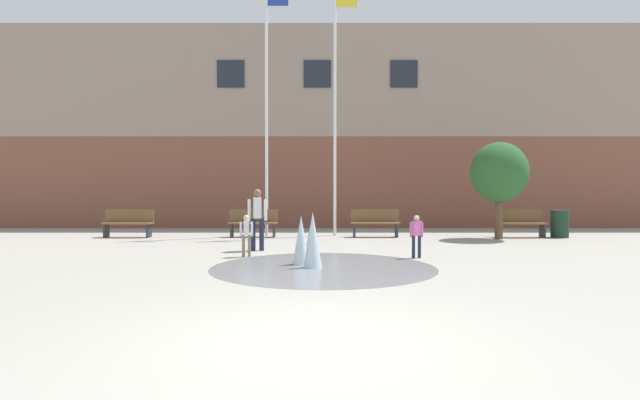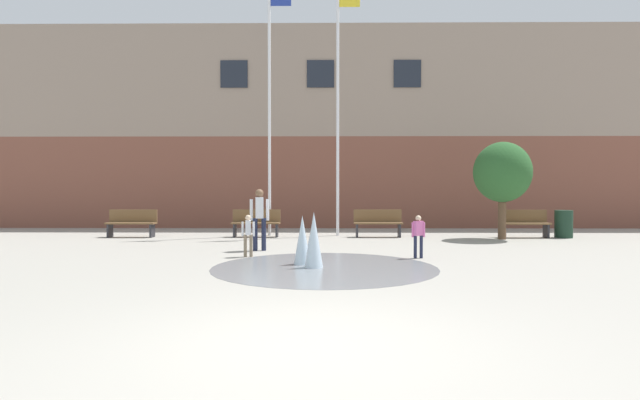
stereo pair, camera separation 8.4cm
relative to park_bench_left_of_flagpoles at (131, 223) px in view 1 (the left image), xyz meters
The scene contains 14 objects.
ground_plane 12.94m from the park_bench_left_of_flagpoles, 61.26° to the right, with size 100.00×100.00×0.00m, color #9E998E.
library_building 9.94m from the park_bench_left_of_flagpoles, 47.69° to the left, with size 36.00×6.05×8.30m.
splash_fountain 8.70m from the park_bench_left_of_flagpoles, 44.81° to the right, with size 4.57×4.57×1.13m.
park_bench_left_of_flagpoles is the anchor object (origin of this frame).
park_bench_under_left_flagpole 4.11m from the park_bench_left_of_flagpoles, ahead, with size 1.60×0.44×0.91m.
park_bench_center 8.16m from the park_bench_left_of_flagpoles, ahead, with size 1.60×0.44×0.91m.
park_bench_near_trashcan 12.93m from the park_bench_left_of_flagpoles, ahead, with size 1.60×0.44×0.91m.
child_running 9.89m from the park_bench_left_of_flagpoles, 30.12° to the right, with size 0.31×0.21×0.99m.
adult_in_red 5.93m from the park_bench_left_of_flagpoles, 37.22° to the right, with size 0.50×0.37×1.59m.
child_with_pink_shirt 6.62m from the park_bench_left_of_flagpoles, 45.99° to the right, with size 0.31×0.23×0.99m.
flagpole_left 6.14m from the park_bench_left_of_flagpoles, ahead, with size 0.80×0.10×8.67m.
flagpole_right 8.01m from the park_bench_left_of_flagpoles, ahead, with size 0.80×0.10×8.63m.
trash_can 14.21m from the park_bench_left_of_flagpoles, ahead, with size 0.56×0.56×0.90m, color #193323.
street_tree_near_building 12.14m from the park_bench_left_of_flagpoles, ahead, with size 1.79×1.79×3.08m.
Camera 1 is at (0.11, -5.07, 1.59)m, focal length 28.00 mm.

